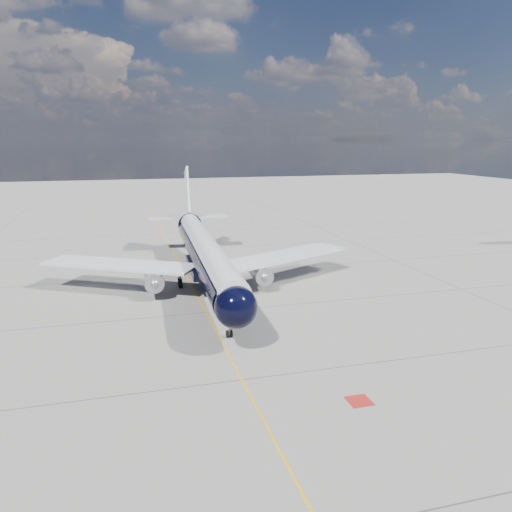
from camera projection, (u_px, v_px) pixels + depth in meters
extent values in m
plane|color=gray|center=(181.00, 265.00, 68.89)|extent=(320.00, 320.00, 0.00)
cube|color=#EEA80C|center=(186.00, 275.00, 64.19)|extent=(0.16, 160.00, 0.01)
cube|color=maroon|center=(359.00, 401.00, 33.12)|extent=(1.60, 1.60, 0.01)
cylinder|color=black|center=(206.00, 256.00, 57.47)|extent=(5.09, 35.36, 3.52)
sphere|color=black|center=(236.00, 307.00, 39.86)|extent=(3.68, 3.68, 3.52)
cone|color=black|center=(188.00, 222.00, 78.03)|extent=(3.81, 6.64, 3.52)
cylinder|color=silver|center=(206.00, 248.00, 57.27)|extent=(4.40, 37.18, 2.75)
cube|color=black|center=(236.00, 302.00, 39.57)|extent=(2.27, 1.21, 0.51)
cube|color=silver|center=(120.00, 265.00, 56.85)|extent=(17.69, 13.05, 0.30)
cube|color=silver|center=(284.00, 256.00, 61.10)|extent=(18.07, 11.84, 0.30)
cube|color=black|center=(206.00, 267.00, 57.76)|extent=(4.31, 9.44, 0.93)
cylinder|color=#ABABB2|center=(154.00, 279.00, 54.82)|extent=(2.27, 4.35, 2.08)
cylinder|color=#ABABB2|center=(260.00, 273.00, 57.46)|extent=(2.27, 4.35, 2.08)
sphere|color=gray|center=(155.00, 284.00, 52.97)|extent=(1.06, 1.06, 1.02)
sphere|color=gray|center=(265.00, 277.00, 55.61)|extent=(1.06, 1.06, 1.02)
cube|color=silver|center=(154.00, 273.00, 54.84)|extent=(0.34, 2.97, 1.02)
cube|color=silver|center=(260.00, 266.00, 57.47)|extent=(0.34, 2.97, 1.02)
cube|color=silver|center=(187.00, 192.00, 76.51)|extent=(0.56, 5.89, 7.91)
cube|color=silver|center=(188.00, 217.00, 77.86)|extent=(12.18, 3.50, 0.20)
cylinder|color=gray|center=(229.00, 325.00, 43.57)|extent=(0.17, 0.17, 1.95)
cylinder|color=black|center=(227.00, 334.00, 43.71)|extent=(0.20, 0.66, 0.65)
cylinder|color=black|center=(231.00, 334.00, 43.80)|extent=(0.20, 0.66, 0.65)
cylinder|color=gray|center=(180.00, 276.00, 58.74)|extent=(0.25, 0.25, 1.76)
cylinder|color=gray|center=(230.00, 273.00, 60.04)|extent=(0.25, 0.25, 1.76)
cylinder|color=black|center=(180.00, 283.00, 58.42)|extent=(0.46, 1.04, 1.02)
cylinder|color=black|center=(180.00, 281.00, 59.39)|extent=(0.46, 1.04, 1.02)
cylinder|color=black|center=(230.00, 280.00, 59.72)|extent=(0.46, 1.04, 1.02)
cylinder|color=black|center=(229.00, 278.00, 60.69)|extent=(0.46, 1.04, 1.02)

